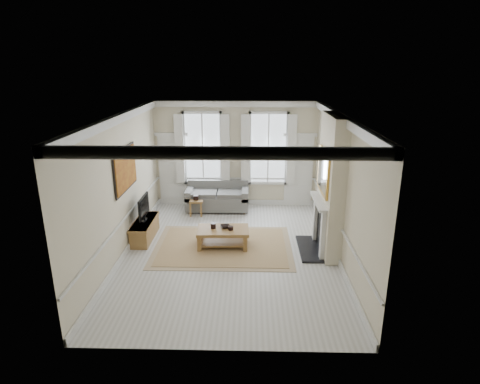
{
  "coord_description": "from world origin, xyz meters",
  "views": [
    {
      "loc": [
        0.47,
        -9.07,
        4.51
      ],
      "look_at": [
        0.21,
        1.04,
        1.25
      ],
      "focal_mm": 30.0,
      "sensor_mm": 36.0,
      "label": 1
    }
  ],
  "objects_px": {
    "coffee_table": "(223,232)",
    "tv_stand": "(145,230)",
    "side_table": "(196,203)",
    "sofa": "(218,198)"
  },
  "relations": [
    {
      "from": "sofa",
      "to": "coffee_table",
      "type": "bearing_deg",
      "value": -82.65
    },
    {
      "from": "side_table",
      "to": "tv_stand",
      "type": "height_order",
      "value": "tv_stand"
    },
    {
      "from": "side_table",
      "to": "coffee_table",
      "type": "bearing_deg",
      "value": -66.43
    },
    {
      "from": "sofa",
      "to": "tv_stand",
      "type": "bearing_deg",
      "value": -127.23
    },
    {
      "from": "sofa",
      "to": "side_table",
      "type": "xyz_separation_m",
      "value": [
        -0.62,
        -0.56,
        0.02
      ]
    },
    {
      "from": "sofa",
      "to": "coffee_table",
      "type": "distance_m",
      "value": 2.82
    },
    {
      "from": "coffee_table",
      "to": "tv_stand",
      "type": "xyz_separation_m",
      "value": [
        -2.14,
        0.46,
        -0.15
      ]
    },
    {
      "from": "coffee_table",
      "to": "tv_stand",
      "type": "distance_m",
      "value": 2.19
    },
    {
      "from": "tv_stand",
      "to": "sofa",
      "type": "bearing_deg",
      "value": 52.77
    },
    {
      "from": "sofa",
      "to": "tv_stand",
      "type": "distance_m",
      "value": 2.94
    }
  ]
}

